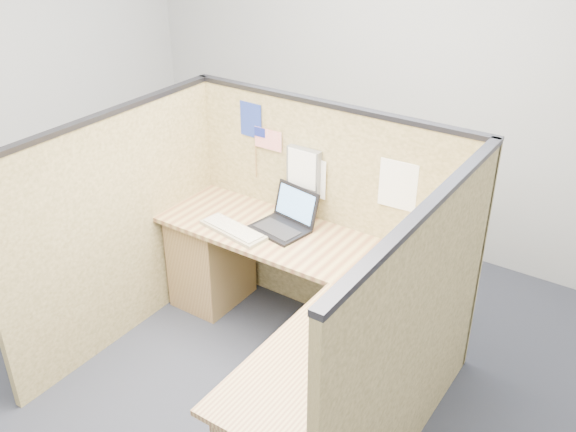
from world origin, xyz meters
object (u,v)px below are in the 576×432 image
Objects in this scene: keyboard at (233,230)px; mouse at (406,296)px; l_desk at (291,327)px; laptop at (285,218)px.

mouse is (1.21, -0.05, 0.01)m from keyboard.
laptop reaches higher than l_desk.
keyboard is 5.07× the size of mouse.
keyboard is at bearing -124.01° from laptop.
keyboard is (-0.60, 0.24, 0.35)m from l_desk.
keyboard is at bearing 158.33° from l_desk.
mouse reaches higher than keyboard.
laptop is 1.02m from mouse.
mouse is at bearing 17.24° from l_desk.
mouse is at bearing 7.19° from keyboard.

